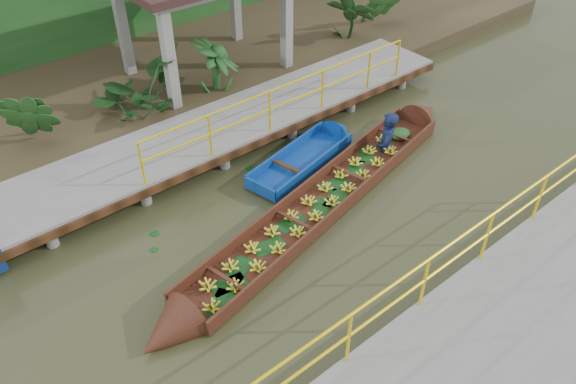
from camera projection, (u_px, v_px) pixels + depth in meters
ground at (262, 251)px, 10.67m from camera, size 80.00×80.00×0.00m
land_strip at (92, 93)px, 15.05m from camera, size 30.00×8.00×0.45m
far_dock at (168, 151)px, 12.44m from camera, size 16.00×2.06×1.66m
near_dock at (484, 358)px, 8.45m from camera, size 18.00×2.40×1.73m
foliage_backdrop at (39, 2)px, 15.45m from camera, size 30.00×0.80×4.00m
vendor_boat at (337, 183)px, 11.84m from camera, size 9.70×2.94×2.33m
moored_blue_boat at (321, 146)px, 13.22m from camera, size 3.43×1.54×0.79m
tropical_plants at (204, 61)px, 14.18m from camera, size 14.34×1.34×1.68m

